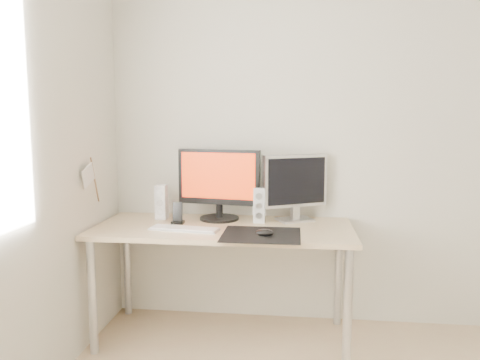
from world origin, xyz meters
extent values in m
plane|color=beige|center=(0.00, 1.75, 1.25)|extent=(3.50, 0.00, 3.50)
cube|color=black|center=(-0.68, 1.19, 0.73)|extent=(0.45, 0.40, 0.00)
ellipsoid|color=black|center=(-0.66, 1.16, 0.75)|extent=(0.10, 0.06, 0.04)
cube|color=#D1B587|center=(-0.93, 1.38, 0.71)|extent=(1.60, 0.70, 0.03)
cylinder|color=silver|center=(-1.67, 1.09, 0.35)|extent=(0.05, 0.05, 0.70)
cylinder|color=silver|center=(-0.19, 1.09, 0.35)|extent=(0.05, 0.05, 0.70)
cylinder|color=silver|center=(-1.67, 1.67, 0.35)|extent=(0.05, 0.05, 0.70)
cylinder|color=silver|center=(-0.19, 1.67, 0.35)|extent=(0.05, 0.05, 0.70)
cylinder|color=black|center=(-0.99, 1.57, 0.74)|extent=(0.30, 0.30, 0.02)
cylinder|color=black|center=(-0.99, 1.57, 0.81)|extent=(0.05, 0.05, 0.12)
cube|color=black|center=(-0.99, 1.56, 1.02)|extent=(0.55, 0.13, 0.36)
cube|color=red|center=(-0.99, 1.54, 1.03)|extent=(0.49, 0.08, 0.30)
cube|color=silver|center=(-0.49, 1.59, 0.74)|extent=(0.27, 0.25, 0.01)
cube|color=#BCBCBF|center=(-0.49, 1.59, 0.80)|extent=(0.06, 0.06, 0.10)
cube|color=#BCBBBE|center=(-0.49, 1.59, 0.99)|extent=(0.41, 0.25, 0.34)
cube|color=black|center=(-0.48, 1.57, 0.99)|extent=(0.36, 0.20, 0.30)
cube|color=white|center=(-1.37, 1.55, 0.84)|extent=(0.07, 0.08, 0.23)
cylinder|color=#B0B0B2|center=(-1.37, 1.51, 0.78)|extent=(0.04, 0.01, 0.04)
cylinder|color=#ACACAE|center=(-1.37, 1.51, 0.84)|extent=(0.04, 0.01, 0.04)
cylinder|color=silver|center=(-1.37, 1.51, 0.91)|extent=(0.04, 0.01, 0.04)
cube|color=white|center=(-0.72, 1.52, 0.84)|extent=(0.07, 0.08, 0.23)
cylinder|color=#B8B8BA|center=(-0.72, 1.48, 0.78)|extent=(0.04, 0.01, 0.04)
cylinder|color=#BDBDC0|center=(-0.72, 1.48, 0.84)|extent=(0.04, 0.01, 0.04)
cylinder|color=#ACACAE|center=(-0.72, 1.48, 0.91)|extent=(0.04, 0.01, 0.04)
cube|color=#ACADAF|center=(-1.15, 1.25, 0.73)|extent=(0.43, 0.18, 0.01)
cube|color=white|center=(-1.15, 1.25, 0.74)|extent=(0.41, 0.16, 0.01)
cube|color=black|center=(-1.23, 1.42, 0.74)|extent=(0.08, 0.07, 0.02)
cube|color=black|center=(-1.23, 1.42, 0.81)|extent=(0.06, 0.03, 0.12)
cylinder|color=#A57F54|center=(-1.72, 1.30, 1.02)|extent=(0.01, 0.10, 0.29)
cube|color=white|center=(-1.72, 1.21, 1.06)|extent=(0.00, 0.19, 0.15)
camera|label=1|loc=(-0.49, -1.44, 1.39)|focal=35.00mm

